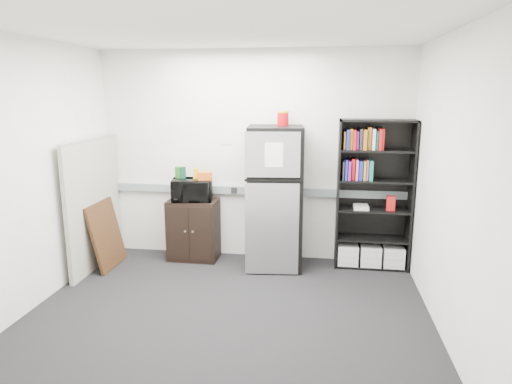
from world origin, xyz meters
TOP-DOWN VIEW (x-y plane):
  - floor at (0.00, 0.00)m, footprint 4.00×4.00m
  - wall_back at (0.00, 1.75)m, footprint 4.00×0.02m
  - wall_right at (2.00, 0.00)m, footprint 0.02×3.50m
  - wall_left at (-2.00, 0.00)m, footprint 0.02×3.50m
  - ceiling at (0.00, 0.00)m, footprint 4.00×3.50m
  - electrical_raceway at (0.00, 1.72)m, footprint 3.92×0.05m
  - wall_note at (-0.35, 1.74)m, footprint 0.14×0.00m
  - bookshelf at (1.53, 1.57)m, footprint 0.90×0.34m
  - cubicle_partition at (-1.90, 1.08)m, footprint 0.06×1.30m
  - cabinet at (-0.76, 1.50)m, footprint 0.64×0.43m
  - microwave at (-0.76, 1.48)m, footprint 0.56×0.43m
  - snack_box_a at (-0.94, 1.52)m, footprint 0.08×0.06m
  - snack_box_b at (-0.88, 1.52)m, footprint 0.08×0.06m
  - snack_box_c at (-0.71, 1.52)m, footprint 0.08×0.07m
  - snack_bag at (-0.58, 1.47)m, footprint 0.20×0.14m
  - refrigerator at (0.32, 1.42)m, footprint 0.72×0.75m
  - coffee_can at (0.40, 1.55)m, footprint 0.14×0.14m
  - framed_poster at (-1.77, 1.08)m, footprint 0.21×0.66m

SIDE VIEW (x-z plane):
  - floor at x=0.00m, z-range 0.00..0.00m
  - cabinet at x=-0.76m, z-range 0.00..0.80m
  - framed_poster at x=-1.77m, z-range 0.01..0.84m
  - cubicle_partition at x=-1.90m, z-range 0.00..1.62m
  - refrigerator at x=0.32m, z-range 0.00..1.77m
  - electrical_raceway at x=0.00m, z-range 0.85..0.95m
  - bookshelf at x=1.53m, z-range -0.01..1.84m
  - microwave at x=-0.76m, z-range 0.80..1.08m
  - snack_bag at x=-0.58m, z-range 1.08..1.18m
  - snack_box_c at x=-0.71m, z-range 1.08..1.22m
  - snack_box_a at x=-0.94m, z-range 1.08..1.23m
  - snack_box_b at x=-0.88m, z-range 1.08..1.23m
  - wall_back at x=0.00m, z-range 0.00..2.70m
  - wall_right at x=2.00m, z-range 0.00..2.70m
  - wall_left at x=-2.00m, z-range 0.00..2.70m
  - wall_note at x=-0.35m, z-range 1.50..1.60m
  - coffee_can at x=0.40m, z-range 1.77..1.96m
  - ceiling at x=0.00m, z-range 2.69..2.71m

